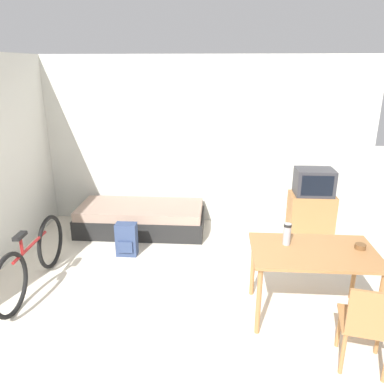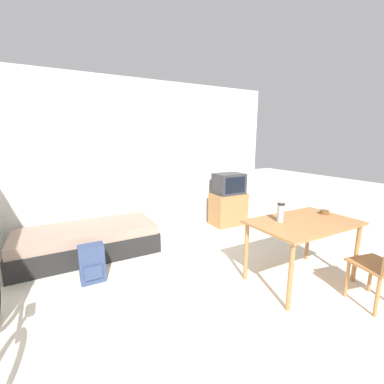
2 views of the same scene
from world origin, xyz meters
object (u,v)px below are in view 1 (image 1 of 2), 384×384
Objects in this scene: tv at (312,203)px; mate_bowl at (360,247)px; backpack at (127,240)px; dining_table at (313,258)px; daybed at (141,218)px; thermos_flask at (287,233)px; bicycle at (32,260)px; wooden_chair at (368,324)px.

tv is 9.58× the size of mate_bowl.
dining_table is at bearing -27.79° from backpack.
dining_table is at bearing -42.22° from daybed.
thermos_flask reaches higher than mate_bowl.
bicycle is 3.65× the size of backpack.
backpack is at bearing -160.67° from tv.
thermos_flask is (-0.76, -2.02, 0.40)m from tv.
daybed is 2.77m from thermos_flask.
tv is 0.61× the size of bicycle.
dining_table is 2.66× the size of backpack.
daybed is at bearing 137.78° from dining_table.
backpack is (0.91, 0.88, -0.13)m from bicycle.
wooden_chair reaches higher than bicycle.
tv reaches higher than wooden_chair.
dining_table is 0.84m from wooden_chair.
bicycle is at bearing 176.32° from mate_bowl.
mate_bowl is at bearing -90.56° from tv.
daybed is 1.16× the size of bicycle.
mate_bowl reaches higher than bicycle.
tv is 2.20m from dining_table.
mate_bowl is (2.67, -1.92, 0.57)m from daybed.
thermos_flask reaches higher than bicycle.
daybed is 8.57× the size of thermos_flask.
bicycle reaches higher than dining_table.
backpack reaches higher than daybed.
backpack is (-2.24, 1.18, -0.44)m from dining_table.
dining_table reaches higher than daybed.
bicycle is at bearing 174.49° from dining_table.
wooden_chair is at bearing -17.27° from bicycle.
tv reaches higher than mate_bowl.
tv is 2.91m from backpack.
tv reaches higher than bicycle.
wooden_chair is at bearing -37.58° from backpack.
daybed is 3.72m from wooden_chair.
thermos_flask is 2.14× the size of mate_bowl.
wooden_chair reaches higher than mate_bowl.
mate_bowl is at bearing 8.41° from dining_table.
thermos_flask is (-0.55, 0.89, 0.40)m from wooden_chair.
tv is at bearing 3.14° from daybed.
wooden_chair is 1.12m from thermos_flask.
mate_bowl is (0.48, 0.07, 0.12)m from dining_table.
dining_table reaches higher than backpack.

